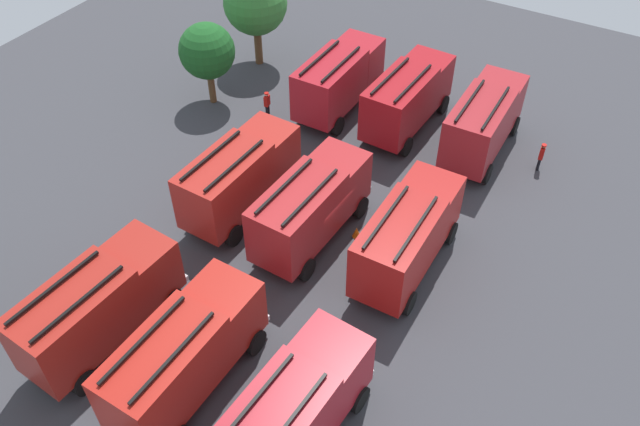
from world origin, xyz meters
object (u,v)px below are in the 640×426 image
firefighter_2 (418,72)px  firefighter_0 (267,103)px  fire_truck_4 (311,205)px  fire_truck_0 (291,414)px  tree_2 (207,51)px  tree_3 (255,3)px  traffic_cone_0 (356,232)px  traffic_cone_1 (247,137)px  fire_truck_1 (408,234)px  fire_truck_5 (408,96)px  fire_truck_8 (339,78)px  fire_truck_7 (240,175)px  fire_truck_3 (185,353)px  fire_truck_2 (484,120)px  fire_truck_6 (98,304)px  firefighter_1 (541,156)px

firefighter_2 → firefighter_0: bearing=-36.7°
fire_truck_4 → fire_truck_0: bearing=-150.5°
tree_2 → tree_3: size_ratio=0.82×
traffic_cone_0 → traffic_cone_1: traffic_cone_0 is taller
firefighter_2 → traffic_cone_1: 11.97m
fire_truck_1 → firefighter_2: size_ratio=4.41×
fire_truck_5 → firefighter_2: (4.63, 1.28, -1.24)m
fire_truck_1 → fire_truck_8: size_ratio=1.00×
firefighter_0 → traffic_cone_0: firefighter_0 is taller
fire_truck_0 → fire_truck_8: bearing=28.4°
fire_truck_7 → firefighter_0: bearing=26.5°
fire_truck_5 → firefighter_2: fire_truck_5 is taller
fire_truck_3 → firefighter_0: 18.51m
fire_truck_1 → traffic_cone_1: (4.27, 11.88, -1.88)m
fire_truck_7 → tree_2: size_ratio=1.42×
fire_truck_3 → tree_3: tree_3 is taller
fire_truck_3 → fire_truck_5: same height
fire_truck_2 → traffic_cone_1: fire_truck_2 is taller
fire_truck_4 → fire_truck_6: size_ratio=0.99×
fire_truck_4 → traffic_cone_0: size_ratio=12.60×
fire_truck_0 → traffic_cone_1: size_ratio=13.26×
fire_truck_0 → tree_3: (21.76, 16.32, 2.06)m
fire_truck_1 → traffic_cone_0: fire_truck_1 is taller
fire_truck_0 → firefighter_0: size_ratio=4.54×
fire_truck_4 → tree_2: (7.06, 11.30, 1.30)m
fire_truck_3 → firefighter_1: fire_truck_3 is taller
firefighter_1 → traffic_cone_0: firefighter_1 is taller
traffic_cone_0 → tree_2: bearing=65.9°
fire_truck_3 → fire_truck_8: size_ratio=1.01×
firefighter_1 → traffic_cone_1: (-5.94, 15.14, -0.64)m
fire_truck_3 → firefighter_0: size_ratio=4.49×
fire_truck_8 → traffic_cone_1: 6.48m
fire_truck_2 → fire_truck_7: same height
firefighter_0 → tree_2: 4.57m
fire_truck_6 → firefighter_1: bearing=-27.8°
fire_truck_5 → firefighter_0: bearing=114.0°
traffic_cone_1 → traffic_cone_0: bearing=-111.9°
fire_truck_4 → firefighter_0: 10.68m
traffic_cone_0 → traffic_cone_1: 9.74m
fire_truck_2 → fire_truck_4: 11.48m
fire_truck_3 → fire_truck_4: (9.35, 0.11, 0.00)m
fire_truck_2 → traffic_cone_0: size_ratio=12.52×
fire_truck_8 → tree_2: size_ratio=1.41×
fire_truck_0 → fire_truck_4: bearing=30.9°
fire_truck_7 → firefighter_1: bearing=-46.8°
traffic_cone_1 → firefighter_0: bearing=7.4°
fire_truck_0 → firefighter_0: (16.92, 12.41, -1.26)m
fire_truck_2 → fire_truck_3: (-19.86, 4.48, 0.00)m
fire_truck_2 → fire_truck_4: (-10.52, 4.60, 0.00)m
fire_truck_6 → tree_3: size_ratio=1.17×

